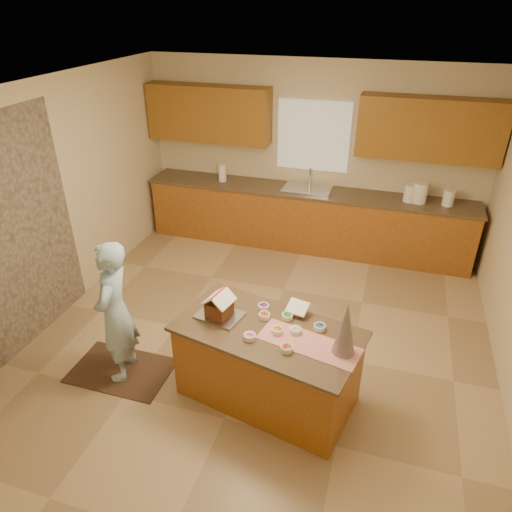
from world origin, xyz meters
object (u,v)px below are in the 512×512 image
island_base (267,365)px  tinsel_tree (345,329)px  gingerbread_house (219,306)px  boy (115,312)px

island_base → tinsel_tree: size_ratio=3.27×
island_base → gingerbread_house: gingerbread_house is taller
boy → island_base: bearing=82.4°
tinsel_tree → boy: 2.20m
island_base → boy: size_ratio=1.07×
tinsel_tree → gingerbread_house: (-1.17, 0.17, -0.13)m
island_base → gingerbread_house: 0.73m
tinsel_tree → boy: (-2.18, -0.01, -0.30)m
tinsel_tree → gingerbread_house: tinsel_tree is taller
tinsel_tree → gingerbread_house: 1.19m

